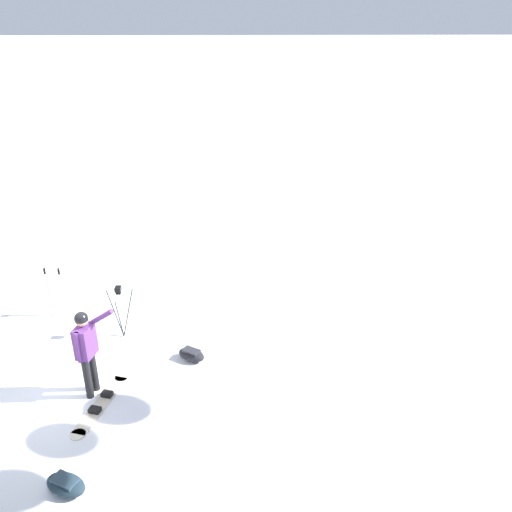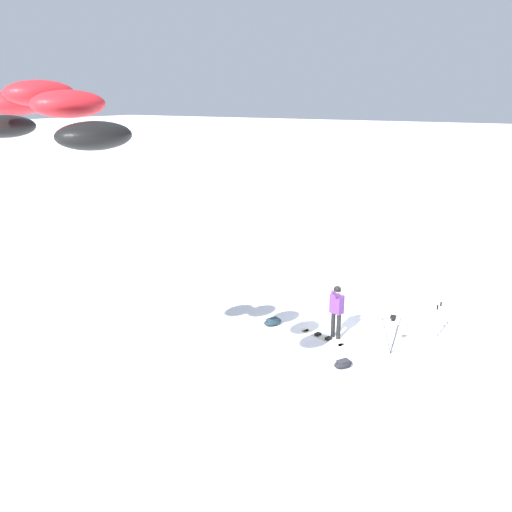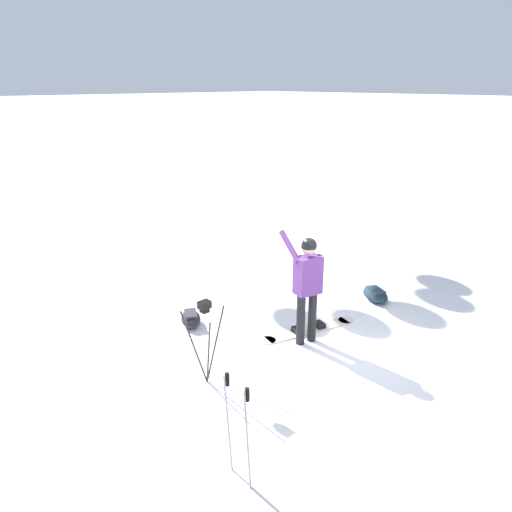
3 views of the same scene
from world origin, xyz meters
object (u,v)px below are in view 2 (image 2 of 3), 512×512
object	(u,v)px
snowboard	(323,337)
traction_kite	(42,112)
snowboarder	(336,306)
ski_poles	(438,316)
gear_bag_large	(343,364)
camera_tripod	(393,326)
gear_bag_small	(273,322)

from	to	relation	value
snowboard	traction_kite	bearing A→B (deg)	167.99
snowboarder	ski_poles	bearing A→B (deg)	-61.92
ski_poles	gear_bag_large	bearing A→B (deg)	150.61
snowboarder	traction_kite	distance (m)	10.80
camera_tripod	ski_poles	distance (m)	1.93
snowboard	gear_bag_small	distance (m)	1.89
snowboarder	snowboard	size ratio (longest dim) A/B	1.00
gear_bag_large	ski_poles	xyz separation A→B (m)	(3.26, -1.84, 0.68)
traction_kite	ski_poles	distance (m)	12.97
snowboarder	gear_bag_small	xyz separation A→B (m)	(-0.15, 2.21, -0.96)
ski_poles	snowboarder	bearing A→B (deg)	118.08
snowboarder	gear_bag_small	distance (m)	2.42
camera_tripod	gear_bag_small	xyz separation A→B (m)	(0.04, 4.09, -0.77)
snowboard	camera_tripod	xyz separation A→B (m)	(0.03, -2.21, 0.87)
camera_tripod	gear_bag_small	bearing A→B (deg)	89.39
traction_kite	gear_bag_small	distance (m)	11.06
camera_tripod	ski_poles	xyz separation A→B (m)	(1.69, -0.94, -0.09)
gear_bag_large	gear_bag_small	size ratio (longest dim) A/B	0.88
snowboard	gear_bag_large	bearing A→B (deg)	-139.78
snowboarder	snowboard	world-z (taller)	snowboarder
snowboard	camera_tripod	size ratio (longest dim) A/B	1.44
traction_kite	gear_bag_small	xyz separation A→B (m)	(8.51, 0.09, -7.07)
camera_tripod	ski_poles	bearing A→B (deg)	-28.93
snowboard	ski_poles	world-z (taller)	ski_poles
snowboard	gear_bag_large	distance (m)	2.03
traction_kite	ski_poles	size ratio (longest dim) A/B	3.70
snowboarder	gear_bag_large	world-z (taller)	snowboarder
snowboarder	ski_poles	distance (m)	3.20
gear_bag_small	traction_kite	bearing A→B (deg)	-179.39
camera_tripod	ski_poles	size ratio (longest dim) A/B	1.01
gear_bag_large	snowboard	bearing A→B (deg)	40.22
camera_tripod	gear_bag_large	bearing A→B (deg)	150.13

